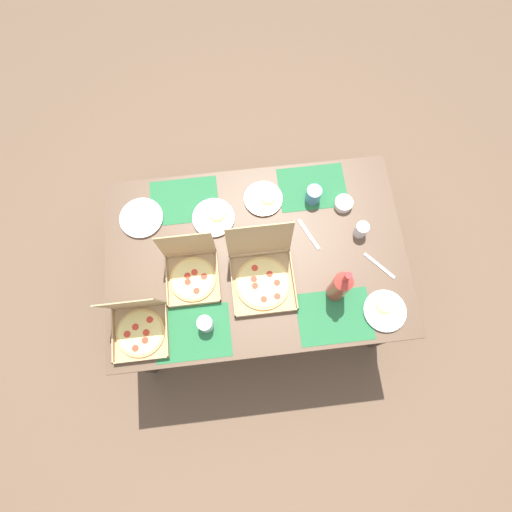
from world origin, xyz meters
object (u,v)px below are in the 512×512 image
(plate_near_right, at_px, (214,217))
(pizza_box_corner_right, at_px, (262,274))
(soda_bottle, at_px, (340,286))
(condiment_bowl, at_px, (343,204))
(pizza_box_center, at_px, (139,327))
(cup_clear_right, at_px, (361,230))
(pizza_box_corner_left, at_px, (192,272))
(plate_near_left, at_px, (385,310))
(cup_dark, at_px, (205,324))
(plate_middle, at_px, (264,199))
(plate_far_left, at_px, (141,218))
(cup_clear_left, at_px, (313,195))

(plate_near_right, bearing_deg, pizza_box_corner_right, -58.15)
(soda_bottle, distance_m, condiment_bowl, 0.49)
(pizza_box_center, relative_size, cup_clear_right, 3.37)
(pizza_box_corner_left, relative_size, condiment_bowl, 3.11)
(pizza_box_corner_right, relative_size, soda_bottle, 1.07)
(plate_near_left, relative_size, cup_dark, 2.27)
(pizza_box_corner_left, xyz_separation_m, plate_middle, (0.40, 0.37, -0.04))
(pizza_box_corner_left, bearing_deg, pizza_box_center, -138.03)
(plate_far_left, relative_size, cup_clear_right, 2.58)
(cup_clear_right, bearing_deg, condiment_bowl, 109.07)
(plate_near_left, xyz_separation_m, cup_clear_right, (-0.04, 0.41, 0.03))
(pizza_box_corner_right, xyz_separation_m, cup_dark, (-0.30, -0.21, -0.01))
(pizza_box_center, bearing_deg, condiment_bowl, 26.01)
(pizza_box_corner_right, xyz_separation_m, cup_clear_right, (0.53, 0.17, -0.01))
(pizza_box_corner_left, bearing_deg, cup_clear_right, 8.07)
(cup_clear_left, bearing_deg, plate_middle, 174.31)
(pizza_box_corner_left, distance_m, pizza_box_corner_right, 0.35)
(pizza_box_corner_left, relative_size, plate_far_left, 1.31)
(plate_far_left, bearing_deg, plate_near_left, -28.19)
(pizza_box_corner_left, relative_size, plate_near_right, 1.35)
(soda_bottle, bearing_deg, plate_near_left, -27.99)
(plate_middle, bearing_deg, condiment_bowl, -11.09)
(pizza_box_corner_left, height_order, plate_middle, pizza_box_corner_left)
(cup_clear_left, relative_size, cup_dark, 1.08)
(condiment_bowl, bearing_deg, plate_far_left, 177.61)
(cup_dark, xyz_separation_m, condiment_bowl, (0.77, 0.55, -0.02))
(pizza_box_corner_right, bearing_deg, cup_clear_right, 18.31)
(pizza_box_corner_left, relative_size, cup_clear_left, 3.00)
(pizza_box_corner_left, bearing_deg, plate_far_left, 126.56)
(pizza_box_corner_left, relative_size, cup_clear_right, 3.38)
(pizza_box_corner_left, bearing_deg, plate_near_left, -17.61)
(plate_near_left, bearing_deg, plate_far_left, 151.81)
(soda_bottle, xyz_separation_m, cup_clear_left, (-0.03, 0.51, -0.08))
(pizza_box_center, height_order, plate_middle, pizza_box_center)
(pizza_box_center, bearing_deg, cup_dark, -4.26)
(pizza_box_center, distance_m, condiment_bowl, 1.20)
(plate_far_left, height_order, condiment_bowl, condiment_bowl)
(plate_near_right, bearing_deg, cup_dark, -98.43)
(condiment_bowl, bearing_deg, pizza_box_corner_left, -160.54)
(soda_bottle, height_order, cup_clear_left, soda_bottle)
(pizza_box_center, bearing_deg, cup_clear_right, 17.71)
(plate_middle, xyz_separation_m, cup_clear_right, (0.47, -0.24, 0.03))
(pizza_box_corner_left, xyz_separation_m, cup_dark, (0.05, -0.26, -0.00))
(condiment_bowl, bearing_deg, pizza_box_center, -153.99)
(plate_far_left, distance_m, cup_clear_right, 1.14)
(pizza_box_corner_left, xyz_separation_m, pizza_box_corner_right, (0.34, -0.05, 0.01))
(pizza_box_corner_left, xyz_separation_m, soda_bottle, (0.69, -0.17, 0.09))
(cup_clear_left, distance_m, condiment_bowl, 0.17)
(cup_clear_left, relative_size, cup_clear_right, 1.13)
(soda_bottle, bearing_deg, plate_far_left, 151.77)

